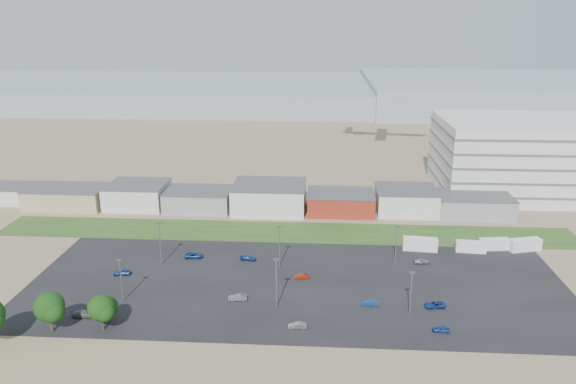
# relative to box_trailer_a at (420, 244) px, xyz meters

# --- Properties ---
(ground) EXTENTS (700.00, 700.00, 0.00)m
(ground) POSITION_rel_box_trailer_a_xyz_m (-35.62, -41.42, -1.62)
(ground) COLOR #866F55
(ground) RESTS_ON ground
(parking_lot) EXTENTS (120.00, 50.00, 0.01)m
(parking_lot) POSITION_rel_box_trailer_a_xyz_m (-30.62, -21.42, -1.62)
(parking_lot) COLOR black
(parking_lot) RESTS_ON ground
(grass_strip) EXTENTS (160.00, 16.00, 0.02)m
(grass_strip) POSITION_rel_box_trailer_a_xyz_m (-35.62, 10.58, -1.61)
(grass_strip) COLOR #284A1B
(grass_strip) RESTS_ON ground
(hills_backdrop) EXTENTS (700.00, 200.00, 9.00)m
(hills_backdrop) POSITION_rel_box_trailer_a_xyz_m (4.38, 273.58, 2.88)
(hills_backdrop) COLOR gray
(hills_backdrop) RESTS_ON ground
(building_row) EXTENTS (170.00, 20.00, 8.00)m
(building_row) POSITION_rel_box_trailer_a_xyz_m (-52.62, 29.58, 2.38)
(building_row) COLOR silver
(building_row) RESTS_ON ground
(parking_garage) EXTENTS (80.00, 40.00, 25.00)m
(parking_garage) POSITION_rel_box_trailer_a_xyz_m (54.38, 53.58, 10.88)
(parking_garage) COLOR silver
(parking_garage) RESTS_ON ground
(box_trailer_a) EXTENTS (8.87, 3.50, 3.24)m
(box_trailer_a) POSITION_rel_box_trailer_a_xyz_m (0.00, 0.00, 0.00)
(box_trailer_a) COLOR silver
(box_trailer_a) RESTS_ON ground
(box_trailer_b) EXTENTS (7.59, 2.97, 2.78)m
(box_trailer_b) POSITION_rel_box_trailer_a_xyz_m (12.69, -0.34, -0.23)
(box_trailer_b) COLOR silver
(box_trailer_b) RESTS_ON ground
(box_trailer_c) EXTENTS (7.93, 3.34, 2.88)m
(box_trailer_c) POSITION_rel_box_trailer_a_xyz_m (19.19, 1.70, -0.18)
(box_trailer_c) COLOR silver
(box_trailer_c) RESTS_ON ground
(box_trailer_d) EXTENTS (8.68, 4.68, 3.11)m
(box_trailer_d) POSITION_rel_box_trailer_a_xyz_m (26.71, 1.46, -0.07)
(box_trailer_d) COLOR silver
(box_trailer_d) RESTS_ON ground
(tree_mid) EXTENTS (6.10, 6.10, 9.15)m
(tree_mid) POSITION_rel_box_trailer_a_xyz_m (-75.97, -44.28, 2.95)
(tree_mid) COLOR black
(tree_mid) RESTS_ON ground
(tree_right) EXTENTS (5.42, 5.42, 8.13)m
(tree_right) POSITION_rel_box_trailer_a_xyz_m (-66.50, -43.11, 2.44)
(tree_right) COLOR black
(tree_right) RESTS_ON ground
(tree_near) EXTENTS (4.14, 4.14, 6.21)m
(tree_near) POSITION_rel_box_trailer_a_xyz_m (-66.40, -40.25, 1.48)
(tree_near) COLOR black
(tree_near) RESTS_ON ground
(lightpole_front_l) EXTENTS (1.13, 0.47, 9.57)m
(lightpole_front_l) POSITION_rel_box_trailer_a_xyz_m (-66.66, -31.81, 3.16)
(lightpole_front_l) COLOR slate
(lightpole_front_l) RESTS_ON ground
(lightpole_front_m) EXTENTS (1.28, 0.53, 10.87)m
(lightpole_front_m) POSITION_rel_box_trailer_a_xyz_m (-34.23, -32.31, 3.81)
(lightpole_front_m) COLOR slate
(lightpole_front_m) RESTS_ON ground
(lightpole_front_r) EXTENTS (1.14, 0.47, 9.68)m
(lightpole_front_r) POSITION_rel_box_trailer_a_xyz_m (-7.49, -34.24, 3.22)
(lightpole_front_r) COLOR slate
(lightpole_front_r) RESTS_ON ground
(lightpole_back_l) EXTENTS (1.25, 0.52, 10.66)m
(lightpole_back_l) POSITION_rel_box_trailer_a_xyz_m (-63.75, -13.06, 3.71)
(lightpole_back_l) COLOR slate
(lightpole_back_l) RESTS_ON ground
(lightpole_back_m) EXTENTS (1.22, 0.51, 10.40)m
(lightpole_back_m) POSITION_rel_box_trailer_a_xyz_m (-35.20, -12.47, 3.58)
(lightpole_back_m) COLOR slate
(lightpole_back_m) RESTS_ON ground
(lightpole_back_r) EXTENTS (1.21, 0.50, 10.25)m
(lightpole_back_r) POSITION_rel_box_trailer_a_xyz_m (-7.61, -10.57, 3.50)
(lightpole_back_r) COLOR slate
(lightpole_back_r) RESTS_ON ground
(parked_car_0) EXTENTS (4.54, 2.56, 1.20)m
(parked_car_0) POSITION_rel_box_trailer_a_xyz_m (-1.76, -30.29, -1.02)
(parked_car_0) COLOR navy
(parked_car_0) RESTS_ON ground
(parked_car_1) EXTENTS (3.61, 1.27, 1.19)m
(parked_car_1) POSITION_rel_box_trailer_a_xyz_m (-14.88, -30.19, -1.03)
(parked_car_1) COLOR navy
(parked_car_1) RESTS_ON ground
(parked_car_2) EXTENTS (3.28, 1.48, 1.09)m
(parked_car_2) POSITION_rel_box_trailer_a_xyz_m (-2.34, -39.73, -1.08)
(parked_car_2) COLOR navy
(parked_car_2) RESTS_ON ground
(parked_car_4) EXTENTS (4.10, 1.84, 1.30)m
(parked_car_4) POSITION_rel_box_trailer_a_xyz_m (-42.67, -29.75, -0.97)
(parked_car_4) COLOR #595B5E
(parked_car_4) RESTS_ON ground
(parked_car_5) EXTENTS (4.03, 2.03, 1.32)m
(parked_car_5) POSITION_rel_box_trailer_a_xyz_m (-71.23, -19.39, -0.96)
(parked_car_5) COLOR navy
(parked_car_5) RESTS_ON ground
(parked_car_6) EXTENTS (4.09, 1.95, 1.15)m
(parked_car_6) POSITION_rel_box_trailer_a_xyz_m (-43.16, -9.25, -1.05)
(parked_car_6) COLOR navy
(parked_car_6) RESTS_ON ground
(parked_car_7) EXTENTS (3.41, 1.54, 1.09)m
(parked_car_7) POSITION_rel_box_trailer_a_xyz_m (-29.64, -18.46, -1.08)
(parked_car_7) COLOR maroon
(parked_car_7) RESTS_ON ground
(parked_car_8) EXTENTS (3.79, 1.84, 1.25)m
(parked_car_8) POSITION_rel_box_trailer_a_xyz_m (-0.95, -8.57, -1.00)
(parked_car_8) COLOR #A5A5AA
(parked_car_8) RESTS_ON ground
(parked_car_9) EXTENTS (4.77, 2.59, 1.27)m
(parked_car_9) POSITION_rel_box_trailer_a_xyz_m (-56.82, -8.64, -0.99)
(parked_car_9) COLOR navy
(parked_car_9) RESTS_ON ground
(parked_car_10) EXTENTS (4.50, 1.84, 1.31)m
(parked_car_10) POSITION_rel_box_trailer_a_xyz_m (-72.28, -38.65, -0.97)
(parked_car_10) COLOR #595B5E
(parked_car_10) RESTS_ON ground
(parked_car_13) EXTENTS (3.69, 1.59, 1.18)m
(parked_car_13) POSITION_rel_box_trailer_a_xyz_m (-29.55, -40.24, -1.03)
(parked_car_13) COLOR #A5A5AA
(parked_car_13) RESTS_ON ground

